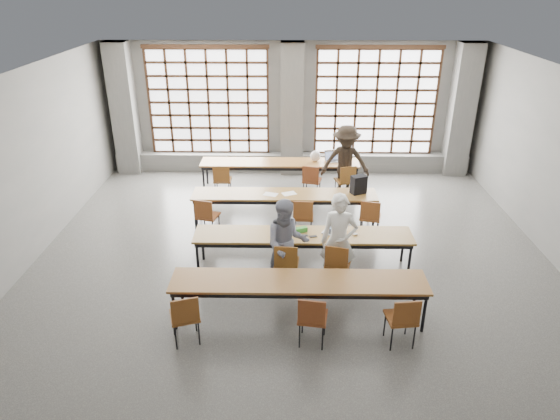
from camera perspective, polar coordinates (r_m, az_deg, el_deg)
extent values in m
plane|color=#4D4D4A|center=(9.40, 1.42, -7.05)|extent=(11.00, 11.00, 0.00)
plane|color=silver|center=(8.08, 1.70, 14.39)|extent=(11.00, 11.00, 0.00)
plane|color=slate|center=(13.83, 1.37, 11.62)|extent=(10.00, 0.00, 10.00)
plane|color=slate|center=(9.89, -28.86, 2.68)|extent=(0.00, 11.00, 11.00)
cube|color=#5C5D5A|center=(14.25, -17.38, 10.91)|extent=(0.60, 0.55, 3.50)
cube|color=#5C5D5A|center=(13.56, 1.37, 11.34)|extent=(0.60, 0.55, 3.50)
cube|color=#5C5D5A|center=(14.32, 20.02, 10.60)|extent=(0.60, 0.55, 3.50)
cube|color=white|center=(13.94, -8.13, 12.13)|extent=(3.20, 0.02, 2.80)
cube|color=black|center=(13.86, -8.18, 12.05)|extent=(3.20, 0.05, 2.80)
cube|color=black|center=(14.26, -7.82, 6.38)|extent=(3.32, 0.07, 0.10)
cube|color=black|center=(13.61, -8.57, 17.99)|extent=(3.32, 0.07, 0.10)
cube|color=white|center=(13.97, 10.85, 11.96)|extent=(3.20, 0.02, 2.80)
cube|color=black|center=(13.90, 10.90, 11.89)|extent=(3.20, 0.05, 2.80)
cube|color=black|center=(14.30, 10.42, 6.23)|extent=(3.32, 0.07, 0.10)
cube|color=black|center=(13.64, 11.42, 17.81)|extent=(3.32, 0.07, 0.10)
cube|color=#5C5D5A|center=(14.07, 1.31, 5.48)|extent=(9.80, 0.35, 0.50)
cube|color=brown|center=(12.70, -0.02, 5.45)|extent=(4.00, 0.70, 0.04)
cube|color=black|center=(12.72, -0.02, 5.20)|extent=(3.90, 0.64, 0.08)
cylinder|color=black|center=(12.73, -8.73, 3.45)|extent=(0.05, 0.05, 0.69)
cylinder|color=black|center=(13.27, -8.34, 4.38)|extent=(0.05, 0.05, 0.69)
cylinder|color=black|center=(12.67, 8.69, 3.34)|extent=(0.05, 0.05, 0.69)
cylinder|color=black|center=(13.21, 8.38, 4.28)|extent=(0.05, 0.05, 0.69)
cube|color=brown|center=(10.82, 0.51, 1.80)|extent=(4.00, 0.70, 0.04)
cube|color=black|center=(10.85, 0.51, 1.51)|extent=(3.90, 0.64, 0.08)
cylinder|color=black|center=(10.89, -9.66, -0.53)|extent=(0.05, 0.05, 0.69)
cylinder|color=black|center=(11.41, -9.17, 0.74)|extent=(0.05, 0.05, 0.69)
cylinder|color=black|center=(10.87, 10.66, -0.67)|extent=(0.05, 0.05, 0.69)
cylinder|color=black|center=(11.39, 10.22, 0.61)|extent=(0.05, 0.05, 0.69)
cube|color=brown|center=(9.16, 2.67, -2.87)|extent=(4.00, 0.70, 0.04)
cube|color=black|center=(9.18, 2.66, -3.20)|extent=(3.90, 0.64, 0.08)
cylinder|color=black|center=(9.22, -9.40, -5.59)|extent=(0.05, 0.05, 0.69)
cylinder|color=black|center=(9.72, -8.84, -3.84)|extent=(0.05, 0.05, 0.69)
cylinder|color=black|center=(9.35, 14.58, -5.69)|extent=(0.05, 0.05, 0.69)
cylinder|color=black|center=(9.83, 13.86, -3.95)|extent=(0.05, 0.05, 0.69)
cube|color=brown|center=(7.84, 2.16, -8.15)|extent=(4.00, 0.70, 0.04)
cube|color=black|center=(7.88, 2.15, -8.52)|extent=(3.90, 0.64, 0.08)
cylinder|color=black|center=(8.01, -11.99, -11.18)|extent=(0.05, 0.05, 0.69)
cylinder|color=black|center=(8.47, -11.18, -8.86)|extent=(0.05, 0.05, 0.69)
cylinder|color=black|center=(8.09, 16.15, -11.26)|extent=(0.05, 0.05, 0.69)
cylinder|color=black|center=(8.55, 15.22, -8.96)|extent=(0.05, 0.05, 0.69)
cube|color=brown|center=(12.38, -6.57, 3.45)|extent=(0.42, 0.42, 0.04)
cube|color=brown|center=(12.11, -6.74, 4.11)|extent=(0.40, 0.03, 0.40)
cylinder|color=black|center=(12.46, -6.52, 2.49)|extent=(0.02, 0.02, 0.45)
cube|color=maroon|center=(12.29, 3.67, 3.40)|extent=(0.51, 0.51, 0.04)
cube|color=maroon|center=(12.02, 3.51, 4.07)|extent=(0.40, 0.13, 0.40)
cylinder|color=black|center=(12.38, 3.65, 2.44)|extent=(0.02, 0.02, 0.45)
cube|color=brown|center=(12.35, 7.39, 3.36)|extent=(0.52, 0.52, 0.04)
cube|color=brown|center=(12.10, 7.79, 4.02)|extent=(0.39, 0.13, 0.40)
cylinder|color=black|center=(12.44, 7.33, 2.40)|extent=(0.02, 0.02, 0.45)
cube|color=brown|center=(10.56, -8.24, -0.65)|extent=(0.52, 0.52, 0.04)
cube|color=brown|center=(10.30, -8.76, 0.03)|extent=(0.39, 0.14, 0.40)
cylinder|color=black|center=(10.66, -8.16, -1.73)|extent=(0.02, 0.02, 0.45)
cube|color=brown|center=(10.44, 2.67, -0.73)|extent=(0.44, 0.44, 0.04)
cube|color=brown|center=(10.16, 2.66, -0.07)|extent=(0.40, 0.05, 0.40)
cylinder|color=black|center=(10.54, 2.65, -1.83)|extent=(0.02, 0.02, 0.45)
cube|color=brown|center=(10.57, 10.28, -0.78)|extent=(0.51, 0.51, 0.04)
cube|color=brown|center=(10.30, 10.27, -0.11)|extent=(0.40, 0.13, 0.40)
cylinder|color=black|center=(10.67, 10.18, -1.86)|extent=(0.02, 0.02, 0.45)
cube|color=brown|center=(8.80, 0.76, -6.05)|extent=(0.45, 0.45, 0.04)
cube|color=brown|center=(8.51, 0.66, -5.43)|extent=(0.40, 0.06, 0.40)
cylinder|color=black|center=(8.92, 0.75, -7.28)|extent=(0.02, 0.02, 0.45)
cube|color=brown|center=(8.85, 6.63, -6.06)|extent=(0.52, 0.52, 0.04)
cube|color=brown|center=(8.56, 6.47, -5.42)|extent=(0.39, 0.13, 0.40)
cylinder|color=black|center=(8.97, 6.56, -7.29)|extent=(0.02, 0.02, 0.45)
cube|color=brown|center=(7.70, -10.83, -11.78)|extent=(0.53, 0.53, 0.04)
cube|color=brown|center=(7.40, -10.79, -11.26)|extent=(0.39, 0.15, 0.40)
cylinder|color=black|center=(7.83, -10.70, -13.09)|extent=(0.02, 0.02, 0.45)
cube|color=maroon|center=(7.55, 3.75, -12.11)|extent=(0.48, 0.48, 0.04)
cube|color=maroon|center=(7.26, 3.64, -11.62)|extent=(0.40, 0.09, 0.40)
cylinder|color=black|center=(7.69, 3.71, -13.44)|extent=(0.02, 0.02, 0.45)
cube|color=brown|center=(7.73, 13.64, -11.90)|extent=(0.47, 0.47, 0.04)
cube|color=brown|center=(7.45, 14.31, -11.40)|extent=(0.40, 0.08, 0.40)
cylinder|color=black|center=(7.87, 13.47, -13.20)|extent=(0.02, 0.02, 0.45)
imported|color=white|center=(8.68, 6.74, -3.55)|extent=(0.68, 0.49, 1.73)
imported|color=#181F48|center=(8.66, 0.78, -3.83)|extent=(0.86, 0.71, 1.62)
imported|color=black|center=(12.24, 7.48, 5.44)|extent=(1.19, 0.70, 1.82)
cube|color=#B7B7BC|center=(9.22, 6.08, -2.58)|extent=(0.44, 0.39, 0.02)
cube|color=black|center=(9.21, 6.06, -2.54)|extent=(0.35, 0.30, 0.00)
cube|color=#B7B7BC|center=(9.28, 6.44, -1.56)|extent=(0.35, 0.22, 0.26)
cube|color=#91C1FA|center=(9.28, 6.41, -1.73)|extent=(0.30, 0.18, 0.21)
cube|color=#AEAEB3|center=(12.78, 6.07, 5.59)|extent=(0.41, 0.33, 0.02)
cube|color=black|center=(12.77, 6.09, 5.62)|extent=(0.33, 0.24, 0.00)
cube|color=#AEAEB3|center=(12.87, 5.91, 6.30)|extent=(0.37, 0.15, 0.26)
cube|color=#8BAAF1|center=(12.87, 5.92, 6.18)|extent=(0.31, 0.12, 0.21)
ellipsoid|color=white|center=(9.20, 8.60, -2.74)|extent=(0.11, 0.08, 0.04)
cube|color=green|center=(9.19, 2.35, -2.28)|extent=(0.27, 0.18, 0.09)
cube|color=black|center=(9.06, 3.82, -3.02)|extent=(0.14, 0.09, 0.01)
cube|color=white|center=(10.77, -1.09, 1.81)|extent=(0.35, 0.29, 0.00)
cube|color=white|center=(10.81, 1.04, 1.90)|extent=(0.36, 0.31, 0.00)
cube|color=black|center=(10.89, 8.97, 2.89)|extent=(0.37, 0.32, 0.40)
ellipsoid|color=white|center=(12.71, 4.07, 6.18)|extent=(0.32, 0.29, 0.29)
cube|color=#AC1529|center=(7.67, -10.87, -11.48)|extent=(0.21, 0.10, 0.06)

